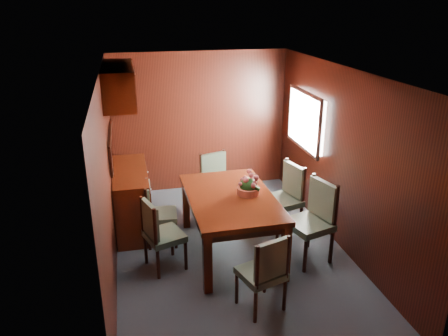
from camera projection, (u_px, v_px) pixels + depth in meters
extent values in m
plane|color=#3A464F|center=(231.00, 251.00, 5.91)|extent=(4.50, 4.50, 0.00)
cube|color=black|center=(108.00, 178.00, 5.16)|extent=(0.02, 4.50, 2.40)
cube|color=black|center=(341.00, 159.00, 5.78)|extent=(0.02, 4.50, 2.40)
cube|color=black|center=(200.00, 122.00, 7.52)|extent=(3.00, 0.02, 2.40)
cube|color=black|center=(298.00, 269.00, 3.43)|extent=(3.00, 0.02, 2.40)
cube|color=black|center=(232.00, 72.00, 5.04)|extent=(3.00, 4.50, 0.02)
cube|color=white|center=(308.00, 120.00, 6.69)|extent=(0.14, 1.10, 0.80)
cube|color=#B2B2B7|center=(304.00, 120.00, 6.67)|extent=(0.04, 1.20, 0.90)
cube|color=black|center=(111.00, 146.00, 6.05)|extent=(0.03, 1.36, 0.41)
cube|color=silver|center=(113.00, 146.00, 6.05)|extent=(0.01, 1.30, 0.35)
cube|color=#361106|center=(119.00, 84.00, 5.78)|extent=(0.40, 1.40, 0.50)
cube|color=#361106|center=(132.00, 199.00, 6.40)|extent=(0.48, 1.40, 0.90)
cube|color=#361106|center=(207.00, 264.00, 4.95)|extent=(0.10, 0.10, 0.75)
cube|color=#361106|center=(286.00, 253.00, 5.16)|extent=(0.10, 0.10, 0.75)
cube|color=#361106|center=(186.00, 204.00, 6.40)|extent=(0.10, 0.10, 0.75)
cube|color=#361106|center=(248.00, 198.00, 6.61)|extent=(0.10, 0.10, 0.75)
cube|color=black|center=(231.00, 204.00, 5.66)|extent=(0.98, 1.62, 0.11)
cube|color=#361106|center=(231.00, 198.00, 5.63)|extent=(1.11, 1.75, 0.07)
cylinder|color=black|center=(146.00, 250.00, 5.56)|extent=(0.04, 0.04, 0.38)
cylinder|color=black|center=(158.00, 265.00, 5.25)|extent=(0.04, 0.04, 0.38)
cylinder|color=black|center=(172.00, 242.00, 5.75)|extent=(0.04, 0.04, 0.38)
cylinder|color=black|center=(186.00, 256.00, 5.44)|extent=(0.04, 0.04, 0.38)
cube|color=#4F634B|center=(165.00, 236.00, 5.41)|extent=(0.55, 0.56, 0.08)
cylinder|color=black|center=(142.00, 215.00, 5.38)|extent=(0.04, 0.04, 0.51)
cylinder|color=black|center=(155.00, 228.00, 5.07)|extent=(0.04, 0.04, 0.51)
cube|color=#4F634B|center=(150.00, 220.00, 5.23)|extent=(0.19, 0.41, 0.43)
cylinder|color=black|center=(150.00, 225.00, 6.21)|extent=(0.04, 0.04, 0.36)
cylinder|color=black|center=(150.00, 238.00, 5.87)|extent=(0.04, 0.04, 0.36)
cylinder|color=black|center=(175.00, 223.00, 6.26)|extent=(0.04, 0.04, 0.36)
cylinder|color=black|center=(176.00, 236.00, 5.92)|extent=(0.04, 0.04, 0.36)
cube|color=#4F634B|center=(162.00, 215.00, 5.98)|extent=(0.44, 0.46, 0.07)
cylinder|color=black|center=(147.00, 194.00, 6.04)|extent=(0.04, 0.04, 0.48)
cylinder|color=black|center=(147.00, 206.00, 5.70)|extent=(0.04, 0.04, 0.48)
cube|color=#4F634B|center=(148.00, 199.00, 5.86)|extent=(0.09, 0.39, 0.41)
cylinder|color=black|center=(331.00, 248.00, 5.57)|extent=(0.05, 0.05, 0.43)
cylinder|color=black|center=(309.00, 233.00, 5.93)|extent=(0.05, 0.05, 0.43)
cylinder|color=black|center=(305.00, 257.00, 5.38)|extent=(0.05, 0.05, 0.43)
cylinder|color=black|center=(284.00, 240.00, 5.74)|extent=(0.05, 0.05, 0.43)
cube|color=#4F634B|center=(309.00, 225.00, 5.55)|extent=(0.61, 0.63, 0.09)
cylinder|color=black|center=(336.00, 207.00, 5.37)|extent=(0.05, 0.05, 0.58)
cylinder|color=black|center=(312.00, 194.00, 5.73)|extent=(0.05, 0.05, 0.58)
cube|color=#4F634B|center=(323.00, 199.00, 5.53)|extent=(0.20, 0.47, 0.49)
cylinder|color=black|center=(301.00, 221.00, 6.27)|extent=(0.05, 0.05, 0.41)
cylinder|color=black|center=(284.00, 209.00, 6.62)|extent=(0.05, 0.05, 0.41)
cylinder|color=black|center=(278.00, 227.00, 6.09)|extent=(0.05, 0.05, 0.41)
cylinder|color=black|center=(261.00, 215.00, 6.44)|extent=(0.05, 0.05, 0.41)
cube|color=#4F634B|center=(282.00, 201.00, 6.26)|extent=(0.58, 0.59, 0.08)
cylinder|color=black|center=(304.00, 186.00, 6.08)|extent=(0.05, 0.05, 0.55)
cylinder|color=black|center=(286.00, 176.00, 6.43)|extent=(0.05, 0.05, 0.55)
cube|color=#4F634B|center=(294.00, 180.00, 6.23)|extent=(0.18, 0.44, 0.46)
cylinder|color=black|center=(255.00, 307.00, 4.54)|extent=(0.04, 0.04, 0.37)
cylinder|color=black|center=(285.00, 296.00, 4.72)|extent=(0.04, 0.04, 0.37)
cylinder|color=black|center=(237.00, 289.00, 4.83)|extent=(0.04, 0.04, 0.37)
cylinder|color=black|center=(265.00, 278.00, 5.01)|extent=(0.04, 0.04, 0.37)
cube|color=#4F634B|center=(261.00, 273.00, 4.69)|extent=(0.55, 0.54, 0.08)
cylinder|color=black|center=(257.00, 268.00, 4.35)|extent=(0.04, 0.04, 0.50)
cylinder|color=black|center=(288.00, 257.00, 4.53)|extent=(0.04, 0.04, 0.50)
cube|color=#4F634B|center=(272.00, 260.00, 4.45)|extent=(0.40, 0.18, 0.42)
cylinder|color=black|center=(224.00, 196.00, 7.08)|extent=(0.05, 0.05, 0.40)
cylinder|color=black|center=(202.00, 202.00, 6.88)|extent=(0.05, 0.05, 0.40)
cylinder|color=black|center=(237.00, 205.00, 6.77)|extent=(0.05, 0.05, 0.40)
cylinder|color=black|center=(214.00, 211.00, 6.57)|extent=(0.05, 0.05, 0.40)
cube|color=#4F634B|center=(219.00, 188.00, 6.73)|extent=(0.59, 0.58, 0.08)
cylinder|color=black|center=(224.00, 165.00, 6.90)|extent=(0.05, 0.05, 0.53)
cylinder|color=black|center=(201.00, 170.00, 6.70)|extent=(0.05, 0.05, 0.53)
cube|color=#4F634B|center=(213.00, 167.00, 6.77)|extent=(0.43, 0.20, 0.45)
cylinder|color=#BF553A|center=(248.00, 191.00, 5.66)|extent=(0.30, 0.30, 0.09)
sphere|color=#24501A|center=(248.00, 186.00, 5.64)|extent=(0.23, 0.23, 0.23)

